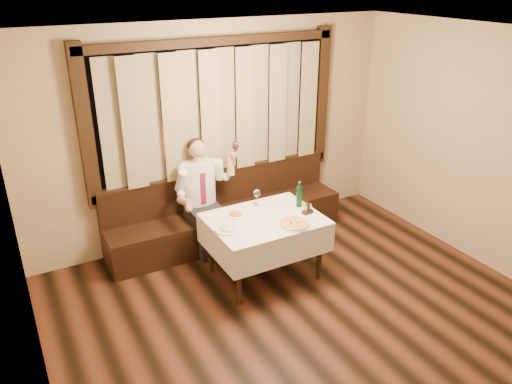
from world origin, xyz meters
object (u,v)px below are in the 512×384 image
banquette (226,217)px  pizza (294,224)px  dining_table (264,226)px  green_bottle (299,196)px  cruet_caddy (308,210)px  pasta_cream (227,227)px  seated_man (202,188)px  pasta_red (236,213)px

banquette → pizza: banquette is taller
dining_table → pizza: (0.20, -0.31, 0.12)m
pizza → green_bottle: green_bottle is taller
banquette → cruet_caddy: size_ratio=24.17×
pasta_cream → seated_man: size_ratio=0.19×
cruet_caddy → green_bottle: bearing=82.0°
pizza → seated_man: seated_man is taller
banquette → dining_table: 1.08m
pasta_red → cruet_caddy: size_ratio=1.75×
pizza → pasta_red: size_ratio=1.52×
pasta_red → green_bottle: size_ratio=0.73×
pizza → pasta_cream: (-0.69, 0.25, 0.02)m
dining_table → cruet_caddy: (0.49, -0.14, 0.15)m
pasta_red → pizza: bearing=-48.6°
seated_man → pizza: bearing=-65.6°
banquette → dining_table: bearing=-90.0°
banquette → pizza: (0.20, -1.33, 0.46)m
dining_table → cruet_caddy: size_ratio=9.59×
green_bottle → seated_man: bearing=135.5°
pizza → pasta_cream: size_ratio=1.28×
pasta_red → seated_man: 0.73m
pizza → seated_man: size_ratio=0.24×
pizza → seated_man: (-0.56, 1.24, 0.07)m
pasta_cream → cruet_caddy: bearing=-4.7°
cruet_caddy → seated_man: size_ratio=0.09×
banquette → green_bottle: bearing=-61.7°
banquette → cruet_caddy: (0.49, -1.16, 0.49)m
pasta_cream → green_bottle: 1.02m
banquette → dining_table: (0.00, -1.02, 0.34)m
pizza → cruet_caddy: bearing=30.2°
pasta_red → pasta_cream: 0.36m
pizza → pasta_cream: bearing=160.2°
dining_table → seated_man: (-0.36, 0.93, 0.19)m
dining_table → pasta_cream: bearing=-173.2°
dining_table → banquette: bearing=90.0°
green_bottle → banquette: bearing=118.3°
dining_table → cruet_caddy: bearing=-15.9°
pasta_cream → seated_man: bearing=82.6°
dining_table → pizza: bearing=-57.1°
pizza → pasta_red: bearing=131.4°
banquette → seated_man: 0.65m
pizza → seated_man: bearing=114.4°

